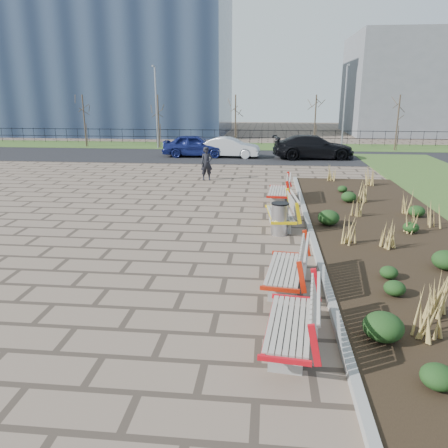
# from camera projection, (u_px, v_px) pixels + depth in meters

# --- Properties ---
(ground) EXTENTS (120.00, 120.00, 0.00)m
(ground) POSITION_uv_depth(u_px,v_px,m) (134.00, 308.00, 8.67)
(ground) COLOR brown
(ground) RESTS_ON ground
(planting_bed) EXTENTS (4.50, 18.00, 0.10)m
(planting_bed) POSITION_uv_depth(u_px,v_px,m) (391.00, 237.00, 12.82)
(planting_bed) COLOR black
(planting_bed) RESTS_ON ground
(planting_curb) EXTENTS (0.16, 18.00, 0.15)m
(planting_curb) POSITION_uv_depth(u_px,v_px,m) (311.00, 234.00, 13.04)
(planting_curb) COLOR gray
(planting_curb) RESTS_ON ground
(grass_verge_far) EXTENTS (80.00, 5.00, 0.04)m
(grass_verge_far) POSITION_uv_depth(u_px,v_px,m) (237.00, 146.00, 35.36)
(grass_verge_far) COLOR #33511E
(grass_verge_far) RESTS_ON ground
(road) EXTENTS (80.00, 7.00, 0.02)m
(road) POSITION_uv_depth(u_px,v_px,m) (230.00, 156.00, 29.64)
(road) COLOR black
(road) RESTS_ON ground
(bench_a) EXTENTS (1.12, 2.19, 1.00)m
(bench_a) POSITION_uv_depth(u_px,v_px,m) (289.00, 321.00, 7.19)
(bench_a) COLOR red
(bench_a) RESTS_ON ground
(bench_b) EXTENTS (1.15, 2.20, 1.00)m
(bench_b) POSITION_uv_depth(u_px,v_px,m) (285.00, 266.00, 9.45)
(bench_b) COLOR #B4210C
(bench_b) RESTS_ON ground
(bench_c) EXTENTS (1.09, 2.17, 1.00)m
(bench_c) POSITION_uv_depth(u_px,v_px,m) (280.00, 212.00, 13.84)
(bench_c) COLOR yellow
(bench_c) RESTS_ON ground
(bench_d) EXTENTS (1.03, 2.15, 1.00)m
(bench_d) POSITION_uv_depth(u_px,v_px,m) (278.00, 189.00, 17.08)
(bench_d) COLOR #B6140C
(bench_d) RESTS_ON ground
(litter_bin) EXTENTS (0.51, 0.51, 0.96)m
(litter_bin) POSITION_uv_depth(u_px,v_px,m) (280.00, 219.00, 13.09)
(litter_bin) COLOR #B2B2B7
(litter_bin) RESTS_ON ground
(pedestrian) EXTENTS (0.68, 0.55, 1.62)m
(pedestrian) POSITION_uv_depth(u_px,v_px,m) (207.00, 164.00, 21.35)
(pedestrian) COLOR black
(pedestrian) RESTS_ON ground
(car_blue) EXTENTS (4.38, 1.88, 1.47)m
(car_blue) POSITION_uv_depth(u_px,v_px,m) (195.00, 146.00, 29.31)
(car_blue) COLOR navy
(car_blue) RESTS_ON road
(car_silver) EXTENTS (4.06, 1.68, 1.31)m
(car_silver) POSITION_uv_depth(u_px,v_px,m) (230.00, 147.00, 29.00)
(car_silver) COLOR #B6BABF
(car_silver) RESTS_ON road
(car_black) EXTENTS (5.43, 2.66, 1.52)m
(car_black) POSITION_uv_depth(u_px,v_px,m) (313.00, 147.00, 28.36)
(car_black) COLOR black
(car_black) RESTS_ON road
(tree_a) EXTENTS (1.40, 1.40, 4.00)m
(tree_a) POSITION_uv_depth(u_px,v_px,m) (84.00, 121.00, 34.51)
(tree_a) COLOR #4C3D2D
(tree_a) RESTS_ON grass_verge_far
(tree_b) EXTENTS (1.40, 1.40, 4.00)m
(tree_b) POSITION_uv_depth(u_px,v_px,m) (159.00, 121.00, 33.93)
(tree_b) COLOR #4C3D2D
(tree_b) RESTS_ON grass_verge_far
(tree_c) EXTENTS (1.40, 1.40, 4.00)m
(tree_c) POSITION_uv_depth(u_px,v_px,m) (235.00, 122.00, 33.35)
(tree_c) COLOR #4C3D2D
(tree_c) RESTS_ON grass_verge_far
(tree_d) EXTENTS (1.40, 1.40, 4.00)m
(tree_d) POSITION_uv_depth(u_px,v_px,m) (315.00, 122.00, 32.77)
(tree_d) COLOR #4C3D2D
(tree_d) RESTS_ON grass_verge_far
(tree_e) EXTENTS (1.40, 1.40, 4.00)m
(tree_e) POSITION_uv_depth(u_px,v_px,m) (397.00, 123.00, 32.19)
(tree_e) COLOR #4C3D2D
(tree_e) RESTS_ON grass_verge_far
(lamp_west) EXTENTS (0.24, 0.60, 6.00)m
(lamp_west) POSITION_uv_depth(u_px,v_px,m) (156.00, 108.00, 33.17)
(lamp_west) COLOR gray
(lamp_west) RESTS_ON grass_verge_far
(lamp_east) EXTENTS (0.24, 0.60, 6.00)m
(lamp_east) POSITION_uv_depth(u_px,v_px,m) (344.00, 109.00, 31.82)
(lamp_east) COLOR gray
(lamp_east) RESTS_ON grass_verge_far
(railing_fence) EXTENTS (44.00, 0.10, 1.20)m
(railing_fence) POSITION_uv_depth(u_px,v_px,m) (238.00, 137.00, 36.61)
(railing_fence) COLOR black
(railing_fence) RESTS_ON grass_verge_far
(building_glass) EXTENTS (40.00, 14.00, 15.00)m
(building_glass) POSITION_uv_depth(u_px,v_px,m) (41.00, 61.00, 46.78)
(building_glass) COLOR #192338
(building_glass) RESTS_ON ground
(building_grey) EXTENTS (18.00, 12.00, 10.00)m
(building_grey) POSITION_uv_depth(u_px,v_px,m) (438.00, 85.00, 45.35)
(building_grey) COLOR slate
(building_grey) RESTS_ON ground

